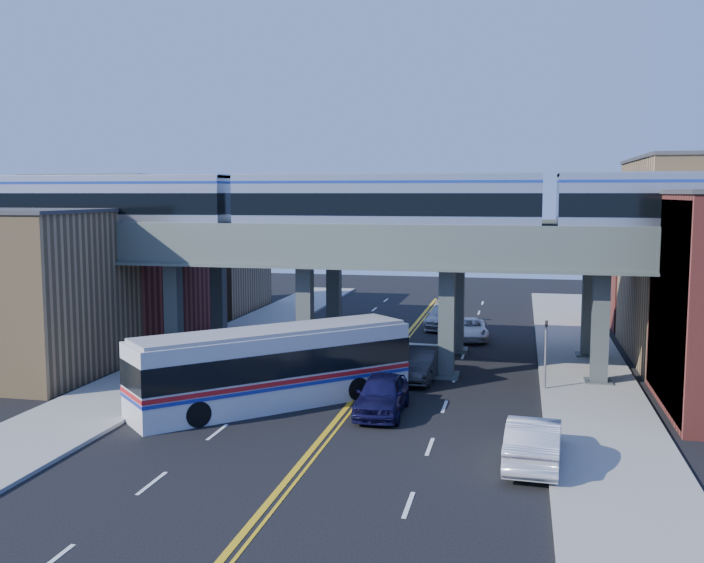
{
  "coord_description": "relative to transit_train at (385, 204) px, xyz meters",
  "views": [
    {
      "loc": [
        7.87,
        -34.2,
        10.04
      ],
      "look_at": [
        -0.85,
        6.05,
        5.39
      ],
      "focal_mm": 40.0,
      "sensor_mm": 36.0,
      "label": 1
    }
  ],
  "objects": [
    {
      "name": "ground",
      "position": [
        -0.57,
        -8.0,
        -9.43
      ],
      "size": [
        120.0,
        120.0,
        0.0
      ],
      "primitive_type": "plane",
      "color": "black",
      "rests_on": "ground"
    },
    {
      "name": "sidewalk_west",
      "position": [
        -12.07,
        2.0,
        -9.35
      ],
      "size": [
        5.0,
        70.0,
        0.16
      ],
      "primitive_type": "cube",
      "color": "gray",
      "rests_on": "ground"
    },
    {
      "name": "sidewalk_east",
      "position": [
        10.93,
        2.0,
        -9.35
      ],
      "size": [
        5.0,
        70.0,
        0.16
      ],
      "primitive_type": "cube",
      "color": "gray",
      "rests_on": "ground"
    },
    {
      "name": "building_west_a",
      "position": [
        -19.07,
        -4.0,
        -4.93
      ],
      "size": [
        8.0,
        10.0,
        9.0
      ],
      "primitive_type": "cube",
      "color": "#9A7C4F",
      "rests_on": "ground"
    },
    {
      "name": "building_west_b",
      "position": [
        -19.07,
        8.0,
        -3.93
      ],
      "size": [
        8.0,
        14.0,
        11.0
      ],
      "primitive_type": "cube",
      "color": "maroon",
      "rests_on": "ground"
    },
    {
      "name": "building_west_c",
      "position": [
        -19.07,
        21.0,
        -5.43
      ],
      "size": [
        8.0,
        10.0,
        8.0
      ],
      "primitive_type": "cube",
      "color": "#9A7C4F",
      "rests_on": "ground"
    },
    {
      "name": "building_east_b",
      "position": [
        17.93,
        8.0,
        -3.43
      ],
      "size": [
        8.0,
        14.0,
        12.0
      ],
      "primitive_type": "cube",
      "color": "#9A7C4F",
      "rests_on": "ground"
    },
    {
      "name": "building_east_c",
      "position": [
        17.93,
        21.0,
        -4.93
      ],
      "size": [
        8.0,
        10.0,
        9.0
      ],
      "primitive_type": "cube",
      "color": "maroon",
      "rests_on": "ground"
    },
    {
      "name": "mural_panel",
      "position": [
        13.98,
        -4.0,
        -4.68
      ],
      "size": [
        0.1,
        9.5,
        9.5
      ],
      "primitive_type": "cube",
      "color": "teal",
      "rests_on": "ground"
    },
    {
      "name": "elevated_viaduct_near",
      "position": [
        -0.57,
        0.0,
        -2.96
      ],
      "size": [
        52.0,
        3.6,
        7.4
      ],
      "color": "#384141",
      "rests_on": "ground"
    },
    {
      "name": "elevated_viaduct_far",
      "position": [
        -0.57,
        7.0,
        -2.96
      ],
      "size": [
        52.0,
        3.6,
        7.4
      ],
      "color": "#384141",
      "rests_on": "ground"
    },
    {
      "name": "transit_train",
      "position": [
        0.0,
        0.0,
        0.0
      ],
      "size": [
        51.32,
        3.22,
        3.76
      ],
      "color": "black",
      "rests_on": "elevated_viaduct_near"
    },
    {
      "name": "stop_sign",
      "position": [
        -0.27,
        -5.0,
        -7.67
      ],
      "size": [
        0.76,
        0.09,
        2.63
      ],
      "color": "slate",
      "rests_on": "ground"
    },
    {
      "name": "traffic_signal",
      "position": [
        8.63,
        -2.0,
        -7.13
      ],
      "size": [
        0.15,
        0.18,
        4.1
      ],
      "color": "slate",
      "rests_on": "ground"
    },
    {
      "name": "transit_bus",
      "position": [
        -4.04,
        -7.41,
        -7.62
      ],
      "size": [
        11.85,
        11.81,
        3.53
      ],
      "rotation": [
        0.0,
        0.0,
        0.78
      ],
      "color": "silver",
      "rests_on": "ground"
    },
    {
      "name": "car_lane_a",
      "position": [
        1.23,
        -7.76,
        -8.53
      ],
      "size": [
        2.22,
        5.3,
        1.79
      ],
      "primitive_type": "imported",
      "rotation": [
        0.0,
        0.0,
        0.02
      ],
      "color": "#0F0E34",
      "rests_on": "ground"
    },
    {
      "name": "car_lane_b",
      "position": [
        2.06,
        -0.77,
        -8.53
      ],
      "size": [
        2.37,
        5.6,
        1.8
      ],
      "primitive_type": "imported",
      "rotation": [
        0.0,
        0.0,
        -0.09
      ],
      "color": "#272729",
      "rests_on": "ground"
    },
    {
      "name": "car_lane_c",
      "position": [
        3.92,
        11.75,
        -8.72
      ],
      "size": [
        2.95,
        5.34,
        1.42
      ],
      "primitive_type": "imported",
      "rotation": [
        0.0,
        0.0,
        0.12
      ],
      "color": "white",
      "rests_on": "ground"
    },
    {
      "name": "car_lane_d",
      "position": [
        1.73,
        16.01,
        -8.57
      ],
      "size": [
        2.54,
        5.99,
        1.72
      ],
      "primitive_type": "imported",
      "rotation": [
        0.0,
        0.0,
        -0.02
      ],
      "color": "silver",
      "rests_on": "ground"
    },
    {
      "name": "car_parked_curb",
      "position": [
        7.93,
        -13.23,
        -8.52
      ],
      "size": [
        2.26,
        5.63,
        1.82
      ],
      "primitive_type": "imported",
      "rotation": [
        0.0,
        0.0,
        3.08
      ],
      "color": "#B9BABE",
      "rests_on": "ground"
    }
  ]
}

